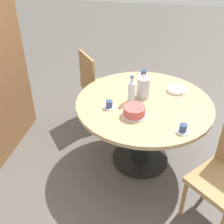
{
  "coord_description": "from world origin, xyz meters",
  "views": [
    {
      "loc": [
        -2.23,
        -0.14,
        2.11
      ],
      "look_at": [
        0.0,
        0.31,
        0.56
      ],
      "focal_mm": 45.0,
      "sensor_mm": 36.0,
      "label": 1
    }
  ],
  "objects_px": {
    "cake_main": "(134,111)",
    "cup_b": "(183,129)",
    "coffee_pot": "(143,87)",
    "cup_c": "(144,74)",
    "chair_b": "(98,85)",
    "water_bottle": "(131,91)",
    "cup_a": "(109,105)"
  },
  "relations": [
    {
      "from": "cake_main",
      "to": "cup_b",
      "type": "xyz_separation_m",
      "value": [
        -0.15,
        -0.41,
        -0.01
      ]
    },
    {
      "from": "coffee_pot",
      "to": "cake_main",
      "type": "relative_size",
      "value": 1.1
    },
    {
      "from": "cake_main",
      "to": "cup_c",
      "type": "distance_m",
      "value": 0.76
    },
    {
      "from": "chair_b",
      "to": "cup_b",
      "type": "bearing_deg",
      "value": -176.4
    },
    {
      "from": "chair_b",
      "to": "cup_b",
      "type": "xyz_separation_m",
      "value": [
        -1.06,
        -0.96,
        0.28
      ]
    },
    {
      "from": "cake_main",
      "to": "coffee_pot",
      "type": "bearing_deg",
      "value": -6.92
    },
    {
      "from": "coffee_pot",
      "to": "cup_b",
      "type": "relative_size",
      "value": 2.14
    },
    {
      "from": "coffee_pot",
      "to": "water_bottle",
      "type": "bearing_deg",
      "value": 135.79
    },
    {
      "from": "cup_b",
      "to": "cake_main",
      "type": "bearing_deg",
      "value": 69.71
    },
    {
      "from": "coffee_pot",
      "to": "cup_c",
      "type": "xyz_separation_m",
      "value": [
        0.44,
        0.04,
        -0.08
      ]
    },
    {
      "from": "cup_b",
      "to": "cup_c",
      "type": "height_order",
      "value": "same"
    },
    {
      "from": "coffee_pot",
      "to": "cake_main",
      "type": "height_order",
      "value": "coffee_pot"
    },
    {
      "from": "cake_main",
      "to": "cup_c",
      "type": "bearing_deg",
      "value": -0.07
    },
    {
      "from": "cup_a",
      "to": "cup_c",
      "type": "bearing_deg",
      "value": -19.15
    },
    {
      "from": "coffee_pot",
      "to": "cup_a",
      "type": "distance_m",
      "value": 0.38
    },
    {
      "from": "water_bottle",
      "to": "cup_b",
      "type": "height_order",
      "value": "water_bottle"
    },
    {
      "from": "cup_b",
      "to": "cup_c",
      "type": "relative_size",
      "value": 1.0
    },
    {
      "from": "cup_b",
      "to": "cup_a",
      "type": "bearing_deg",
      "value": 70.44
    },
    {
      "from": "coffee_pot",
      "to": "cake_main",
      "type": "bearing_deg",
      "value": 173.08
    },
    {
      "from": "water_bottle",
      "to": "cup_a",
      "type": "distance_m",
      "value": 0.24
    },
    {
      "from": "chair_b",
      "to": "cup_a",
      "type": "xyz_separation_m",
      "value": [
        -0.83,
        -0.31,
        0.28
      ]
    },
    {
      "from": "cup_b",
      "to": "water_bottle",
      "type": "bearing_deg",
      "value": 51.18
    },
    {
      "from": "chair_b",
      "to": "cake_main",
      "type": "xyz_separation_m",
      "value": [
        -0.91,
        -0.55,
        0.29
      ]
    },
    {
      "from": "coffee_pot",
      "to": "cup_c",
      "type": "height_order",
      "value": "coffee_pot"
    },
    {
      "from": "coffee_pot",
      "to": "cake_main",
      "type": "distance_m",
      "value": 0.33
    },
    {
      "from": "cup_a",
      "to": "cup_c",
      "type": "distance_m",
      "value": 0.72
    },
    {
      "from": "water_bottle",
      "to": "cup_a",
      "type": "height_order",
      "value": "water_bottle"
    },
    {
      "from": "chair_b",
      "to": "cup_c",
      "type": "height_order",
      "value": "chair_b"
    },
    {
      "from": "chair_b",
      "to": "cake_main",
      "type": "height_order",
      "value": "chair_b"
    },
    {
      "from": "chair_b",
      "to": "water_bottle",
      "type": "relative_size",
      "value": 3.38
    },
    {
      "from": "water_bottle",
      "to": "cup_c",
      "type": "height_order",
      "value": "water_bottle"
    },
    {
      "from": "coffee_pot",
      "to": "cup_c",
      "type": "distance_m",
      "value": 0.45
    }
  ]
}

